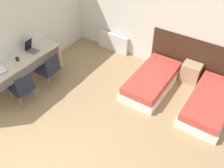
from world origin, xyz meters
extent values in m
cube|color=silver|center=(0.00, 4.47, 1.35)|extent=(6.05, 0.05, 2.70)
cube|color=silver|center=(-2.55, 2.22, 1.35)|extent=(0.05, 5.45, 2.70)
cube|color=#382316|center=(1.28, 4.43, 0.56)|extent=(2.48, 0.03, 1.12)
cube|color=silver|center=(0.55, 3.46, 0.10)|extent=(0.92, 1.88, 0.21)
cube|color=#CC3D33|center=(0.55, 3.46, 0.30)|extent=(0.84, 1.80, 0.19)
cube|color=silver|center=(2.01, 3.46, 0.10)|extent=(0.92, 1.88, 0.21)
cube|color=#CC3D33|center=(2.01, 3.46, 0.30)|extent=(0.84, 1.80, 0.19)
cube|color=tan|center=(1.28, 4.22, 0.27)|extent=(0.47, 0.36, 0.53)
cube|color=silver|center=(-1.22, 4.35, 0.28)|extent=(1.01, 0.12, 0.56)
cube|color=beige|center=(-2.22, 1.72, 0.74)|extent=(0.60, 2.26, 0.04)
cube|color=beige|center=(-2.22, 2.83, 0.36)|extent=(0.54, 0.04, 0.73)
cube|color=black|center=(-1.76, 2.14, 0.42)|extent=(0.48, 0.48, 0.05)
cube|color=black|center=(-1.54, 2.14, 0.66)|extent=(0.03, 0.43, 0.43)
cylinder|color=slate|center=(-1.97, 1.93, 0.20)|extent=(0.02, 0.02, 0.39)
cylinder|color=slate|center=(-1.97, 2.34, 0.20)|extent=(0.02, 0.02, 0.39)
cylinder|color=slate|center=(-1.56, 1.93, 0.20)|extent=(0.02, 0.02, 0.39)
cylinder|color=slate|center=(-1.56, 2.35, 0.20)|extent=(0.02, 0.02, 0.39)
cube|color=black|center=(-1.76, 1.30, 0.42)|extent=(0.53, 0.53, 0.05)
cube|color=black|center=(-1.54, 1.27, 0.66)|extent=(0.09, 0.43, 0.43)
cylinder|color=slate|center=(-2.00, 1.12, 0.20)|extent=(0.02, 0.02, 0.39)
cylinder|color=slate|center=(-1.94, 1.53, 0.20)|extent=(0.02, 0.02, 0.39)
cylinder|color=slate|center=(-1.59, 1.07, 0.20)|extent=(0.02, 0.02, 0.39)
cylinder|color=slate|center=(-1.53, 1.48, 0.20)|extent=(0.02, 0.02, 0.39)
cube|color=slate|center=(-2.25, 2.19, 0.77)|extent=(0.32, 0.25, 0.02)
cube|color=black|center=(-2.36, 2.19, 0.93)|extent=(0.12, 0.24, 0.29)
cube|color=#1E4793|center=(-2.27, 1.23, 0.77)|extent=(0.36, 0.29, 0.01)
cube|color=white|center=(-2.27, 1.23, 0.78)|extent=(0.34, 0.27, 0.01)
cylinder|color=black|center=(-2.25, 1.71, 0.81)|extent=(0.08, 0.08, 0.09)
camera|label=1|loc=(2.38, -1.15, 4.27)|focal=40.00mm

